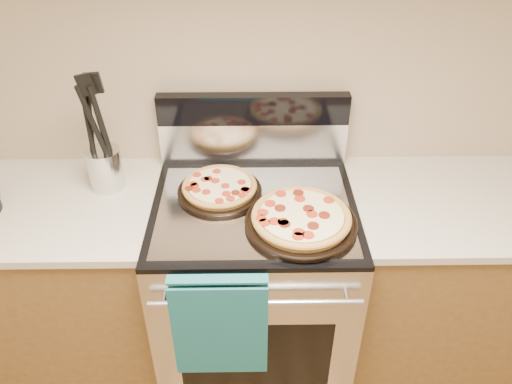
{
  "coord_description": "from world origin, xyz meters",
  "views": [
    {
      "loc": [
        -0.02,
        0.17,
        2.03
      ],
      "look_at": [
        0.01,
        1.55,
        1.05
      ],
      "focal_mm": 35.0,
      "sensor_mm": 36.0,
      "label": 1
    }
  ],
  "objects_px": {
    "pepperoni_pizza_back": "(220,188)",
    "utensil_crock": "(106,168)",
    "range_body": "(254,293)",
    "pepperoni_pizza_front": "(301,219)"
  },
  "relations": [
    {
      "from": "pepperoni_pizza_front",
      "to": "utensil_crock",
      "type": "bearing_deg",
      "value": 159.52
    },
    {
      "from": "utensil_crock",
      "to": "pepperoni_pizza_front",
      "type": "bearing_deg",
      "value": -20.48
    },
    {
      "from": "pepperoni_pizza_back",
      "to": "utensil_crock",
      "type": "height_order",
      "value": "utensil_crock"
    },
    {
      "from": "range_body",
      "to": "pepperoni_pizza_back",
      "type": "distance_m",
      "value": 0.52
    },
    {
      "from": "range_body",
      "to": "utensil_crock",
      "type": "distance_m",
      "value": 0.8
    },
    {
      "from": "utensil_crock",
      "to": "range_body",
      "type": "bearing_deg",
      "value": -14.13
    },
    {
      "from": "pepperoni_pizza_back",
      "to": "pepperoni_pizza_front",
      "type": "xyz_separation_m",
      "value": [
        0.29,
        -0.2,
        0.0
      ]
    },
    {
      "from": "range_body",
      "to": "pepperoni_pizza_back",
      "type": "bearing_deg",
      "value": 151.87
    },
    {
      "from": "pepperoni_pizza_front",
      "to": "range_body",
      "type": "bearing_deg",
      "value": 141.19
    },
    {
      "from": "range_body",
      "to": "utensil_crock",
      "type": "xyz_separation_m",
      "value": [
        -0.57,
        0.14,
        0.54
      ]
    }
  ]
}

